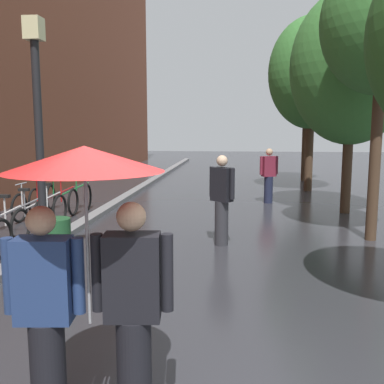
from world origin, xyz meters
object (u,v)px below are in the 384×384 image
parked_bicycle_6 (54,201)px  street_tree_2 (352,67)px  litter_bin (57,246)px  parked_bicycle_4 (16,215)px  street_lamp_post (39,126)px  couple_under_umbrella (87,245)px  pedestrian_walking_midground (269,175)px  street_tree_1 (383,23)px  street_tree_3 (312,73)px  pedestrian_walking_far (222,200)px  parked_bicycle_7 (69,196)px  street_tree_4 (307,96)px  parked_bicycle_5 (39,208)px

parked_bicycle_6 → street_tree_2: bearing=8.5°
street_tree_2 → litter_bin: street_tree_2 is taller
street_tree_2 → parked_bicycle_6: street_tree_2 is taller
parked_bicycle_4 → parked_bicycle_6: (0.03, 1.91, 0.00)m
litter_bin → street_lamp_post: bearing=-158.1°
couple_under_umbrella → pedestrian_walking_midground: couple_under_umbrella is taller
couple_under_umbrella → street_tree_1: bearing=58.0°
couple_under_umbrella → street_tree_3: bearing=74.6°
pedestrian_walking_far → litter_bin: bearing=-142.7°
street_tree_1 → parked_bicycle_6: 8.45m
street_tree_1 → parked_bicycle_4: bearing=-178.9°
street_tree_1 → street_tree_2: (0.17, 2.89, -0.42)m
parked_bicycle_4 → pedestrian_walking_midground: bearing=38.0°
parked_bicycle_4 → street_lamp_post: (1.77, -2.51, 1.87)m
street_tree_1 → parked_bicycle_7: (-7.25, 2.57, -3.79)m
street_tree_3 → litter_bin: street_tree_3 is taller
street_tree_2 → parked_bicycle_6: (-7.51, -1.13, -3.37)m
street_tree_4 → pedestrian_walking_far: size_ratio=2.89×
parked_bicycle_6 → pedestrian_walking_midground: (5.60, 2.49, 0.45)m
street_tree_2 → parked_bicycle_6: bearing=-171.5°
parked_bicycle_4 → parked_bicycle_6: same height
street_tree_2 → pedestrian_walking_far: (-3.13, -3.59, -2.87)m
pedestrian_walking_far → parked_bicycle_4: bearing=172.8°
street_tree_1 → parked_bicycle_6: size_ratio=5.09×
street_tree_4 → parked_bicycle_7: street_tree_4 is taller
parked_bicycle_5 → litter_bin: (1.85, -3.38, 0.05)m
street_tree_2 → litter_bin: bearing=-135.7°
litter_bin → pedestrian_walking_midground: 7.78m
parked_bicycle_7 → street_tree_3: bearing=32.0°
parked_bicycle_7 → couple_under_umbrella: 9.29m
street_tree_4 → litter_bin: 14.22m
parked_bicycle_5 → litter_bin: 3.86m
street_tree_2 → street_tree_3: street_tree_3 is taller
street_tree_3 → parked_bicycle_7: (-7.09, -4.42, -3.72)m
street_tree_3 → street_lamp_post: bearing=-119.4°
parked_bicycle_5 → pedestrian_walking_far: (4.32, -1.50, 0.50)m
street_tree_2 → parked_bicycle_5: street_tree_2 is taller
street_tree_3 → parked_bicycle_4: size_ratio=5.30×
parked_bicycle_4 → pedestrian_walking_far: (4.41, -0.56, 0.50)m
pedestrian_walking_far → parked_bicycle_7: bearing=142.6°
street_tree_4 → couple_under_umbrella: street_tree_4 is taller
parked_bicycle_5 → pedestrian_walking_far: size_ratio=0.65×
parked_bicycle_7 → couple_under_umbrella: couple_under_umbrella is taller
street_tree_3 → litter_bin: 11.53m
street_tree_2 → pedestrian_walking_midground: size_ratio=3.52×
street_tree_2 → parked_bicycle_7: size_ratio=5.01×
street_tree_3 → parked_bicycle_6: bearing=-143.9°
street_tree_1 → pedestrian_walking_midground: bearing=112.3°
litter_bin → street_tree_2: bearing=44.3°
parked_bicycle_4 → parked_bicycle_7: size_ratio=1.00×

